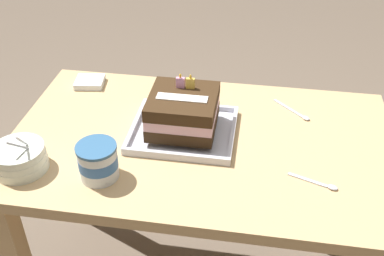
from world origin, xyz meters
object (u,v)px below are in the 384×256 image
at_px(foil_tray, 183,131).
at_px(bowl_stack, 20,158).
at_px(napkin_pile, 90,82).
at_px(ice_cream_tub, 98,161).
at_px(serving_spoon_near_tray, 322,184).
at_px(birthday_cake, 183,111).
at_px(serving_spoon_by_bowls, 298,113).

xyz_separation_m(foil_tray, bowl_stack, (-0.41, -0.23, 0.03)).
distance_m(foil_tray, napkin_pile, 0.44).
xyz_separation_m(foil_tray, ice_cream_tub, (-0.19, -0.23, 0.04)).
bearing_deg(napkin_pile, serving_spoon_near_tray, -27.46).
distance_m(foil_tray, ice_cream_tub, 0.30).
bearing_deg(ice_cream_tub, foil_tray, 50.60).
bearing_deg(serving_spoon_near_tray, foil_tray, 156.77).
distance_m(ice_cream_tub, napkin_pile, 0.50).
height_order(foil_tray, ice_cream_tub, ice_cream_tub).
xyz_separation_m(birthday_cake, serving_spoon_near_tray, (0.40, -0.17, -0.08)).
relative_size(bowl_stack, serving_spoon_near_tray, 1.12).
xyz_separation_m(bowl_stack, napkin_pile, (0.04, 0.46, -0.02)).
relative_size(birthday_cake, napkin_pile, 1.83).
bearing_deg(birthday_cake, serving_spoon_near_tray, -23.25).
xyz_separation_m(birthday_cake, serving_spoon_by_bowls, (0.34, 0.16, -0.08)).
bearing_deg(serving_spoon_by_bowls, foil_tray, -155.51).
height_order(ice_cream_tub, serving_spoon_by_bowls, ice_cream_tub).
bearing_deg(napkin_pile, bowl_stack, -94.45).
bearing_deg(napkin_pile, ice_cream_tub, -67.92).
distance_m(birthday_cake, bowl_stack, 0.47).
bearing_deg(serving_spoon_by_bowls, napkin_pile, 174.13).
height_order(serving_spoon_near_tray, napkin_pile, napkin_pile).
relative_size(foil_tray, ice_cream_tub, 2.87).
distance_m(foil_tray, serving_spoon_near_tray, 0.44).
bearing_deg(serving_spoon_by_bowls, bowl_stack, -152.80).
relative_size(foil_tray, serving_spoon_by_bowls, 2.59).
xyz_separation_m(serving_spoon_near_tray, serving_spoon_by_bowls, (-0.06, 0.33, -0.00)).
bearing_deg(birthday_cake, foil_tray, -90.00).
bearing_deg(bowl_stack, serving_spoon_by_bowls, 27.20).
height_order(foil_tray, birthday_cake, birthday_cake).
bearing_deg(bowl_stack, ice_cream_tub, 0.58).
distance_m(foil_tray, birthday_cake, 0.07).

